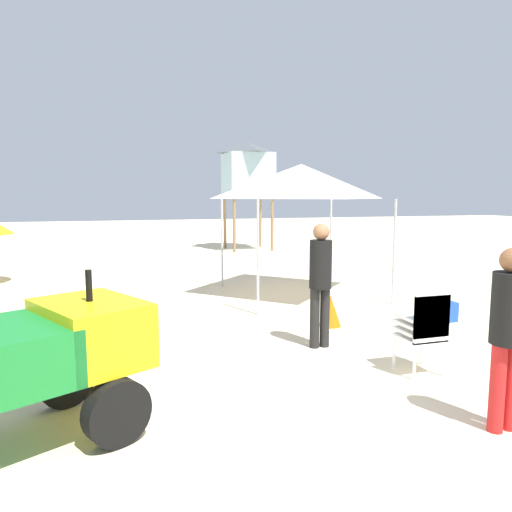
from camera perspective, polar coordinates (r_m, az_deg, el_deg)
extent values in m
plane|color=beige|center=(5.03, 4.39, -18.56)|extent=(80.00, 80.00, 0.00)
cube|color=yellow|center=(4.83, -19.19, -8.62)|extent=(1.22, 1.34, 0.60)
cylinder|color=black|center=(4.73, -19.42, -3.37)|extent=(0.08, 0.08, 0.30)
cylinder|color=black|center=(5.48, -21.96, -13.46)|extent=(0.62, 0.44, 0.60)
cylinder|color=black|center=(4.55, -16.32, -17.56)|extent=(0.62, 0.44, 0.60)
cube|color=white|center=(6.30, 19.00, -9.27)|extent=(0.48, 0.48, 0.04)
cube|color=white|center=(6.08, 20.31, -7.97)|extent=(0.48, 0.04, 0.40)
cube|color=white|center=(6.28, 19.03, -8.48)|extent=(0.48, 0.48, 0.04)
cube|color=white|center=(6.06, 20.35, -7.15)|extent=(0.48, 0.04, 0.40)
cube|color=white|center=(6.26, 19.07, -7.69)|extent=(0.48, 0.48, 0.04)
cube|color=white|center=(6.04, 20.38, -6.32)|extent=(0.48, 0.04, 0.40)
cube|color=white|center=(6.23, 19.10, -6.89)|extent=(0.48, 0.48, 0.04)
cube|color=white|center=(6.02, 20.42, -5.48)|extent=(0.48, 0.04, 0.40)
cylinder|color=white|center=(6.65, 19.32, -10.49)|extent=(0.04, 0.04, 0.42)
cylinder|color=white|center=(6.42, 16.25, -11.01)|extent=(0.04, 0.04, 0.42)
cylinder|color=white|center=(6.34, 21.62, -11.48)|extent=(0.04, 0.04, 0.42)
cylinder|color=white|center=(6.09, 18.47, -12.09)|extent=(0.04, 0.04, 0.42)
ellipsoid|color=red|center=(7.96, -20.82, -8.90)|extent=(2.37, 0.70, 0.08)
ellipsoid|color=white|center=(7.99, -19.50, -8.19)|extent=(1.98, 0.30, 0.08)
ellipsoid|color=#268CCC|center=(7.93, -20.74, -7.76)|extent=(2.44, 0.64, 0.08)
ellipsoid|color=white|center=(8.01, -20.70, -7.02)|extent=(2.57, 0.38, 0.08)
ellipsoid|color=white|center=(7.84, -21.61, -6.77)|extent=(1.99, 0.56, 0.08)
cylinder|color=red|center=(5.08, 26.98, -13.97)|extent=(0.14, 0.14, 0.84)
cylinder|color=red|center=(5.18, 28.28, -13.61)|extent=(0.14, 0.14, 0.84)
cylinder|color=black|center=(4.92, 28.15, -5.58)|extent=(0.32, 0.32, 0.66)
cylinder|color=black|center=(6.96, 7.05, -7.41)|extent=(0.14, 0.14, 0.87)
cylinder|color=black|center=(7.02, 8.25, -7.29)|extent=(0.14, 0.14, 0.87)
cylinder|color=black|center=(6.83, 7.76, -0.99)|extent=(0.32, 0.32, 0.69)
sphere|color=#9E6B47|center=(6.78, 7.83, 2.89)|extent=(0.24, 0.24, 0.24)
cylinder|color=#B2B2B7|center=(8.69, 0.22, -0.20)|extent=(0.05, 0.05, 2.13)
cylinder|color=#B2B2B7|center=(9.92, 16.24, 0.44)|extent=(0.05, 0.05, 2.13)
cylinder|color=#B2B2B7|center=(11.44, -4.09, 1.57)|extent=(0.05, 0.05, 2.13)
cylinder|color=#B2B2B7|center=(12.41, 8.94, 1.94)|extent=(0.05, 0.05, 2.13)
pyramid|color=silver|center=(10.46, 5.44, 8.91)|extent=(2.87, 2.87, 0.74)
cylinder|color=olive|center=(18.53, -2.62, 3.67)|extent=(0.12, 0.12, 2.08)
cylinder|color=olive|center=(18.98, 1.95, 3.76)|extent=(0.12, 0.12, 2.08)
cylinder|color=olive|center=(20.04, -3.75, 3.93)|extent=(0.12, 0.12, 2.08)
cylinder|color=olive|center=(20.46, 0.52, 4.01)|extent=(0.12, 0.12, 2.08)
cube|color=#A8CEDD|center=(19.47, -0.99, 9.56)|extent=(1.80, 1.80, 1.80)
pyramid|color=#4C5156|center=(19.55, -0.99, 12.86)|extent=(1.98, 1.98, 0.45)
cone|color=orange|center=(8.16, 8.90, -6.48)|extent=(0.37, 0.37, 0.53)
cube|color=blue|center=(8.97, 21.02, -6.25)|extent=(0.60, 0.33, 0.35)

